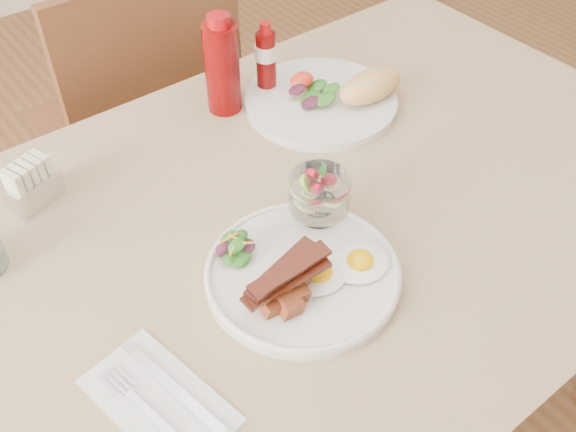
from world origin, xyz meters
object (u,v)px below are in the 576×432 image
main_plate (303,274)px  fruit_cup (319,193)px  second_plate (333,97)px  chair_far (144,121)px  ketchup_bottle (222,67)px  table (320,239)px  hot_sauce_bottle (266,60)px  sugar_caddy (32,185)px

main_plate → fruit_cup: 0.12m
main_plate → second_plate: 0.43m
chair_far → ketchup_bottle: ketchup_bottle is taller
chair_far → ketchup_bottle: 0.47m
table → second_plate: size_ratio=4.52×
fruit_cup → main_plate: bearing=-141.3°
chair_far → second_plate: size_ratio=3.16×
hot_sauce_bottle → sugar_caddy: bearing=-177.2°
hot_sauce_bottle → chair_far: bearing=107.8°
table → hot_sauce_bottle: (0.12, 0.30, 0.16)m
main_plate → hot_sauce_bottle: bearing=59.7°
main_plate → hot_sauce_bottle: (0.24, 0.41, 0.06)m
sugar_caddy → second_plate: bearing=-28.2°
table → main_plate: 0.19m
main_plate → ketchup_bottle: ketchup_bottle is taller
hot_sauce_bottle → fruit_cup: bearing=-114.3°
hot_sauce_bottle → second_plate: bearing=-57.2°
table → fruit_cup: size_ratio=14.28×
table → chair_far: bearing=90.0°
hot_sauce_bottle → sugar_caddy: 0.48m
table → fruit_cup: fruit_cup is taller
ketchup_bottle → hot_sauce_bottle: size_ratio=1.28×
main_plate → ketchup_bottle: bearing=70.7°
chair_far → fruit_cup: chair_far is taller
chair_far → sugar_caddy: size_ratio=9.75×
hot_sauce_bottle → sugar_caddy: size_ratio=1.54×
second_plate → ketchup_bottle: size_ratio=1.56×
table → main_plate: size_ratio=4.75×
chair_far → main_plate: bearing=-99.2°
fruit_cup → hot_sauce_bottle: bearing=65.7°
ketchup_bottle → table: bearing=-94.0°
fruit_cup → second_plate: 0.33m
second_plate → ketchup_bottle: ketchup_bottle is taller
main_plate → sugar_caddy: (-0.24, 0.39, 0.03)m
main_plate → chair_far: bearing=80.8°
chair_far → second_plate: chair_far is taller
sugar_caddy → main_plate: bearing=-77.7°
main_plate → fruit_cup: fruit_cup is taller
fruit_cup → sugar_caddy: size_ratio=0.98×
second_plate → hot_sauce_bottle: (-0.07, 0.11, 0.05)m
chair_far → fruit_cup: bearing=-93.2°
ketchup_bottle → sugar_caddy: ketchup_bottle is taller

